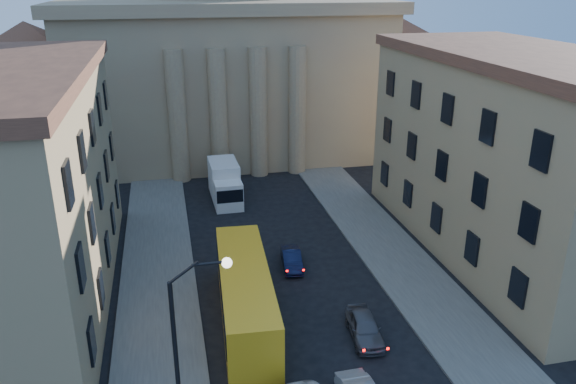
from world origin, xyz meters
name	(u,v)px	position (x,y,z in m)	size (l,w,h in m)	color
sidewalk_left	(159,317)	(-8.50, 18.00, 0.07)	(5.00, 60.00, 0.15)	#52514B
sidewalk_right	(419,285)	(8.50, 18.00, 0.07)	(5.00, 60.00, 0.15)	#52514B
church	(222,45)	(0.00, 55.47, 11.88)	(68.02, 28.76, 36.60)	#94775B
building_left	(1,191)	(-17.00, 22.00, 7.42)	(11.60, 26.60, 14.70)	#99845A
building_right	(514,154)	(17.00, 22.00, 7.42)	(11.60, 26.60, 14.70)	#99845A
street_lamp	(187,338)	(-6.97, 8.00, 5.29)	(2.62, 0.44, 8.83)	black
car_right_far	(365,327)	(2.97, 13.41, 0.70)	(1.66, 4.12, 1.40)	#4F4F54
car_right_distant	(292,259)	(0.80, 22.50, 0.61)	(1.29, 3.70, 1.22)	black
city_bus	(245,294)	(-3.37, 16.51, 1.87)	(3.57, 12.48, 3.48)	gold
box_truck	(225,183)	(-2.29, 36.31, 1.63)	(2.58, 6.32, 3.45)	silver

